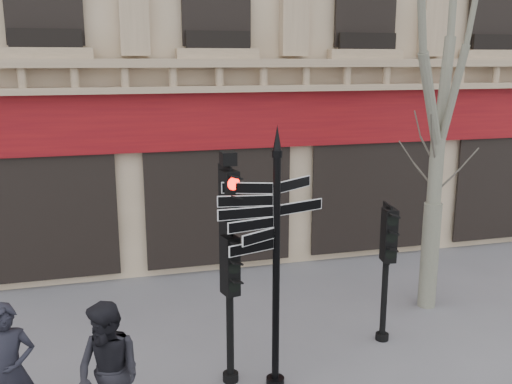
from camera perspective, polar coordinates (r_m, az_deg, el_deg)
ground at (r=9.48m, az=2.69°, el=-18.15°), size 80.00×80.00×0.00m
fingerpost at (r=8.18m, az=2.07°, el=-2.52°), size 1.88×1.88×4.05m
traffic_signal_main at (r=8.47m, az=-2.71°, el=-4.93°), size 0.46×0.37×3.64m
traffic_signal_secondary at (r=10.19m, az=12.94°, el=-5.62°), size 0.45×0.36×2.45m
plane_tree at (r=11.45m, az=18.63°, el=17.23°), size 3.15×3.15×8.37m
pedestrian_a at (r=8.50m, az=-23.44°, el=-16.07°), size 0.69×0.47×1.86m
pedestrian_b at (r=7.91m, az=-14.52°, el=-17.28°), size 1.18×1.19×1.94m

